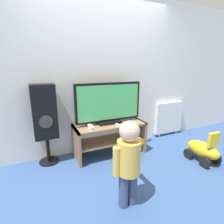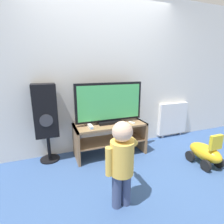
{
  "view_description": "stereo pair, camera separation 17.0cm",
  "coord_description": "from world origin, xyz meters",
  "px_view_note": "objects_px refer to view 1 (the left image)",
  "views": [
    {
      "loc": [
        -1.1,
        -2.23,
        1.42
      ],
      "look_at": [
        0.0,
        0.14,
        0.75
      ],
      "focal_mm": 28.0,
      "sensor_mm": 36.0,
      "label": 1
    },
    {
      "loc": [
        -0.94,
        -2.29,
        1.42
      ],
      "look_at": [
        0.0,
        0.14,
        0.75
      ],
      "focal_mm": 28.0,
      "sensor_mm": 36.0,
      "label": 2
    }
  ],
  "objects_px": {
    "remote_primary": "(131,122)",
    "remote_secondary": "(118,125)",
    "ride_on_toy": "(203,150)",
    "speaker_tower": "(45,114)",
    "radiator": "(169,118)",
    "child": "(128,157)",
    "game_console": "(91,127)",
    "television": "(109,104)"
  },
  "relations": [
    {
      "from": "television",
      "to": "ride_on_toy",
      "type": "bearing_deg",
      "value": -35.53
    },
    {
      "from": "speaker_tower",
      "to": "radiator",
      "type": "bearing_deg",
      "value": 2.52
    },
    {
      "from": "speaker_tower",
      "to": "ride_on_toy",
      "type": "height_order",
      "value": "speaker_tower"
    },
    {
      "from": "television",
      "to": "radiator",
      "type": "xyz_separation_m",
      "value": [
        1.48,
        0.23,
        -0.47
      ]
    },
    {
      "from": "remote_primary",
      "to": "radiator",
      "type": "xyz_separation_m",
      "value": [
        1.15,
        0.37,
        -0.16
      ]
    },
    {
      "from": "child",
      "to": "speaker_tower",
      "type": "height_order",
      "value": "speaker_tower"
    },
    {
      "from": "radiator",
      "to": "ride_on_toy",
      "type": "bearing_deg",
      "value": -104.64
    },
    {
      "from": "television",
      "to": "ride_on_toy",
      "type": "relative_size",
      "value": 2.08
    },
    {
      "from": "game_console",
      "to": "remote_secondary",
      "type": "bearing_deg",
      "value": -6.44
    },
    {
      "from": "remote_primary",
      "to": "remote_secondary",
      "type": "xyz_separation_m",
      "value": [
        -0.26,
        -0.04,
        0.0
      ]
    },
    {
      "from": "speaker_tower",
      "to": "radiator",
      "type": "relative_size",
      "value": 1.68
    },
    {
      "from": "television",
      "to": "remote_secondary",
      "type": "distance_m",
      "value": 0.37
    },
    {
      "from": "television",
      "to": "child",
      "type": "height_order",
      "value": "television"
    },
    {
      "from": "radiator",
      "to": "child",
      "type": "bearing_deg",
      "value": -142.52
    },
    {
      "from": "remote_secondary",
      "to": "child",
      "type": "xyz_separation_m",
      "value": [
        -0.36,
        -0.95,
        0.01
      ]
    },
    {
      "from": "ride_on_toy",
      "to": "television",
      "type": "bearing_deg",
      "value": 144.47
    },
    {
      "from": "speaker_tower",
      "to": "remote_primary",
      "type": "bearing_deg",
      "value": -11.42
    },
    {
      "from": "speaker_tower",
      "to": "ride_on_toy",
      "type": "distance_m",
      "value": 2.44
    },
    {
      "from": "game_console",
      "to": "remote_primary",
      "type": "bearing_deg",
      "value": -1.03
    },
    {
      "from": "game_console",
      "to": "ride_on_toy",
      "type": "bearing_deg",
      "value": -25.19
    },
    {
      "from": "remote_primary",
      "to": "child",
      "type": "xyz_separation_m",
      "value": [
        -0.63,
        -0.99,
        0.01
      ]
    },
    {
      "from": "child",
      "to": "ride_on_toy",
      "type": "xyz_separation_m",
      "value": [
        1.49,
        0.27,
        -0.35
      ]
    },
    {
      "from": "television",
      "to": "game_console",
      "type": "relative_size",
      "value": 6.4
    },
    {
      "from": "ride_on_toy",
      "to": "remote_secondary",
      "type": "bearing_deg",
      "value": 148.83
    },
    {
      "from": "child",
      "to": "radiator",
      "type": "bearing_deg",
      "value": 37.48
    },
    {
      "from": "remote_secondary",
      "to": "child",
      "type": "height_order",
      "value": "child"
    },
    {
      "from": "game_console",
      "to": "radiator",
      "type": "bearing_deg",
      "value": 11.03
    },
    {
      "from": "remote_primary",
      "to": "speaker_tower",
      "type": "height_order",
      "value": "speaker_tower"
    },
    {
      "from": "remote_primary",
      "to": "child",
      "type": "bearing_deg",
      "value": -122.34
    },
    {
      "from": "radiator",
      "to": "game_console",
      "type": "bearing_deg",
      "value": -168.97
    },
    {
      "from": "speaker_tower",
      "to": "radiator",
      "type": "height_order",
      "value": "speaker_tower"
    },
    {
      "from": "ride_on_toy",
      "to": "radiator",
      "type": "bearing_deg",
      "value": 75.36
    },
    {
      "from": "television",
      "to": "speaker_tower",
      "type": "height_order",
      "value": "speaker_tower"
    },
    {
      "from": "game_console",
      "to": "child",
      "type": "xyz_separation_m",
      "value": [
        0.06,
        -1.0,
        -0.01
      ]
    },
    {
      "from": "remote_secondary",
      "to": "speaker_tower",
      "type": "height_order",
      "value": "speaker_tower"
    },
    {
      "from": "game_console",
      "to": "radiator",
      "type": "distance_m",
      "value": 1.88
    },
    {
      "from": "remote_secondary",
      "to": "ride_on_toy",
      "type": "height_order",
      "value": "remote_secondary"
    },
    {
      "from": "game_console",
      "to": "speaker_tower",
      "type": "relative_size",
      "value": 0.14
    },
    {
      "from": "game_console",
      "to": "remote_secondary",
      "type": "xyz_separation_m",
      "value": [
        0.42,
        -0.05,
        -0.01
      ]
    },
    {
      "from": "remote_primary",
      "to": "remote_secondary",
      "type": "distance_m",
      "value": 0.27
    },
    {
      "from": "ride_on_toy",
      "to": "radiator",
      "type": "distance_m",
      "value": 1.14
    },
    {
      "from": "child",
      "to": "ride_on_toy",
      "type": "height_order",
      "value": "child"
    }
  ]
}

